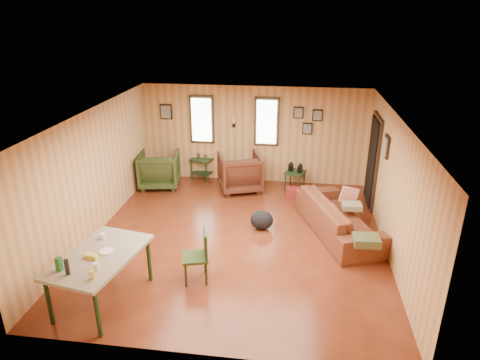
# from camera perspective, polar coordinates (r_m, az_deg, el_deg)

# --- Properties ---
(room) EXTENTS (5.54, 6.04, 2.44)m
(room) POSITION_cam_1_polar(r_m,az_deg,el_deg) (8.00, 1.08, 0.63)
(room) COLOR brown
(room) RESTS_ON ground
(sofa) EXTENTS (1.46, 2.44, 0.92)m
(sofa) POSITION_cam_1_polar(r_m,az_deg,el_deg) (8.51, 13.03, -4.09)
(sofa) COLOR brown
(sofa) RESTS_ON ground
(recliner_brown) EXTENTS (1.20, 1.16, 0.99)m
(recliner_brown) POSITION_cam_1_polar(r_m,az_deg,el_deg) (10.23, -0.01, 1.26)
(recliner_brown) COLOR #4D2517
(recliner_brown) RESTS_ON ground
(recliner_green) EXTENTS (1.06, 1.02, 0.96)m
(recliner_green) POSITION_cam_1_polar(r_m,az_deg,el_deg) (10.63, -10.72, 1.60)
(recliner_green) COLOR #2F401D
(recliner_green) RESTS_ON ground
(end_table) EXTENTS (0.65, 0.62, 0.67)m
(end_table) POSITION_cam_1_polar(r_m,az_deg,el_deg) (11.01, -5.02, 2.06)
(end_table) COLOR #1B3718
(end_table) RESTS_ON ground
(side_table) EXTENTS (0.56, 0.56, 0.71)m
(side_table) POSITION_cam_1_polar(r_m,az_deg,el_deg) (10.33, 7.38, 1.23)
(side_table) COLOR #1B3718
(side_table) RESTS_ON ground
(cooler) EXTENTS (0.34, 0.25, 0.24)m
(cooler) POSITION_cam_1_polar(r_m,az_deg,el_deg) (10.01, 7.11, -1.70)
(cooler) COLOR maroon
(cooler) RESTS_ON ground
(backpack) EXTENTS (0.56, 0.50, 0.39)m
(backpack) POSITION_cam_1_polar(r_m,az_deg,el_deg) (8.55, 2.92, -5.36)
(backpack) COLOR black
(backpack) RESTS_ON ground
(sofa_pillows) EXTENTS (0.57, 1.89, 0.39)m
(sofa_pillows) POSITION_cam_1_polar(r_m,az_deg,el_deg) (8.20, 15.41, -4.99)
(sofa_pillows) COLOR #474F2C
(sofa_pillows) RESTS_ON sofa
(dining_table) EXTENTS (1.21, 1.71, 1.02)m
(dining_table) POSITION_cam_1_polar(r_m,az_deg,el_deg) (6.64, -18.28, -10.05)
(dining_table) COLOR gray
(dining_table) RESTS_ON ground
(dining_chair) EXTENTS (0.49, 0.49, 0.89)m
(dining_chair) POSITION_cam_1_polar(r_m,az_deg,el_deg) (6.93, -5.46, -9.68)
(dining_chair) COLOR #2F401D
(dining_chair) RESTS_ON ground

